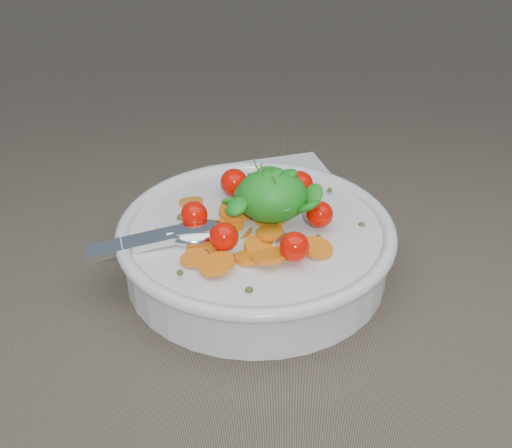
{
  "coord_description": "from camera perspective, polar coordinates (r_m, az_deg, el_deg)",
  "views": [
    {
      "loc": [
        0.03,
        -0.48,
        0.37
      ],
      "look_at": [
        0.01,
        0.02,
        0.05
      ],
      "focal_mm": 45.0,
      "sensor_mm": 36.0,
      "label": 1
    }
  ],
  "objects": [
    {
      "name": "napkin",
      "position": [
        0.76,
        1.73,
        3.63
      ],
      "size": [
        0.17,
        0.16,
        0.01
      ],
      "primitive_type": "cube",
      "rotation": [
        0.0,
        0.0,
        0.33
      ],
      "color": "white",
      "rests_on": "ground"
    },
    {
      "name": "bowl",
      "position": [
        0.6,
        -0.01,
        -1.76
      ],
      "size": [
        0.28,
        0.26,
        0.11
      ],
      "color": "silver",
      "rests_on": "ground"
    },
    {
      "name": "ground",
      "position": [
        0.6,
        -1.37,
        -5.2
      ],
      "size": [
        6.0,
        6.0,
        0.0
      ],
      "primitive_type": "plane",
      "color": "#706350",
      "rests_on": "ground"
    }
  ]
}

